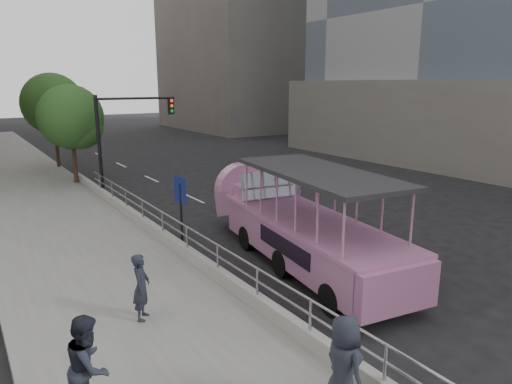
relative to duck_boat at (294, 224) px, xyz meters
The scene contains 15 objects.
ground 1.38m from the duck_boat, 101.17° to the right, with size 160.00×160.00×0.00m, color black.
sidewalk 11.07m from the duck_boat, 122.27° to the left, with size 5.50×80.00×0.30m, color gray.
kerb_wall 3.58m from the duck_boat, 157.93° to the left, with size 0.24×30.00×0.36m, color #AAAAA4.
guardrail 3.51m from the duck_boat, 157.93° to the left, with size 0.07×22.00×0.71m.
duck_boat is the anchor object (origin of this frame).
car 8.63m from the duck_boat, 64.00° to the left, with size 1.76×4.37×1.49m, color silver.
pedestrian_near 6.02m from the duck_boat, 164.42° to the right, with size 0.59×0.39×1.61m, color #202430.
pedestrian_mid 8.75m from the duck_boat, 150.77° to the right, with size 0.88×0.69×1.82m, color #202430.
pedestrian_far 7.79m from the duck_boat, 122.31° to the right, with size 0.88×0.57×1.79m, color #202430.
parking_sign 3.82m from the duck_boat, 142.16° to the left, with size 0.15×0.61×2.75m.
traffic_signal 12.18m from the duck_boat, 98.85° to the left, with size 4.20×0.32×5.20m.
street_tree_near 15.85m from the duck_boat, 102.70° to the left, with size 3.52×3.52×5.72m.
street_tree_far 21.71m from the duck_boat, 98.66° to the left, with size 3.97×3.97×6.45m.
tower_podium 31.34m from the duck_boat, 17.33° to the left, with size 26.00×26.00×6.00m, color slate.
midrise_stone_a 50.95m from the duck_boat, 57.95° to the left, with size 20.00×20.00×32.00m, color slate.
Camera 1 is at (-8.86, -10.59, 5.69)m, focal length 32.00 mm.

